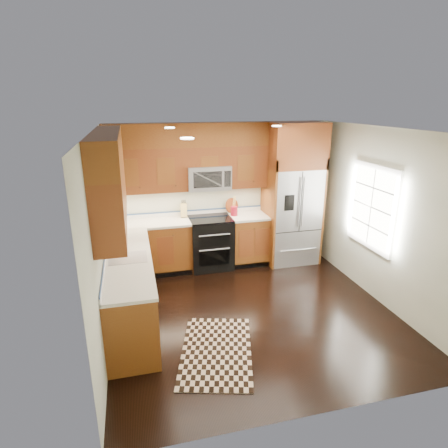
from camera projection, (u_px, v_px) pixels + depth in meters
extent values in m
plane|color=black|center=(251.00, 310.00, 5.53)|extent=(4.00, 4.00, 0.00)
cube|color=silver|center=(219.00, 194.00, 6.96)|extent=(4.00, 0.02, 2.60)
cube|color=silver|center=(101.00, 240.00, 4.66)|extent=(0.02, 4.00, 2.60)
cube|color=silver|center=(381.00, 217.00, 5.59)|extent=(0.02, 4.00, 2.60)
cube|color=white|center=(372.00, 207.00, 5.73)|extent=(0.04, 1.10, 1.30)
cube|color=white|center=(372.00, 207.00, 5.73)|extent=(0.02, 0.95, 1.15)
cube|color=brown|center=(152.00, 249.00, 6.65)|extent=(1.37, 0.60, 0.90)
cube|color=brown|center=(249.00, 240.00, 7.07)|extent=(0.72, 0.60, 0.90)
cube|color=brown|center=(131.00, 290.00, 5.18)|extent=(0.60, 2.40, 0.90)
cube|color=silver|center=(192.00, 220.00, 6.67)|extent=(2.85, 0.62, 0.04)
cube|color=silver|center=(128.00, 259.00, 5.03)|extent=(0.62, 2.40, 0.04)
cube|color=brown|center=(190.00, 169.00, 6.52)|extent=(2.85, 0.33, 0.75)
cube|color=brown|center=(111.00, 194.00, 4.72)|extent=(0.33, 2.40, 0.75)
cube|color=brown|center=(189.00, 135.00, 6.33)|extent=(2.85, 0.33, 0.40)
cube|color=brown|center=(107.00, 148.00, 4.54)|extent=(0.33, 2.40, 0.40)
cube|color=black|center=(211.00, 243.00, 6.87)|extent=(0.76, 0.64, 0.92)
cube|color=black|center=(210.00, 219.00, 6.72)|extent=(0.76, 0.60, 0.02)
cube|color=black|center=(214.00, 241.00, 6.53)|extent=(0.55, 0.01, 0.18)
cube|color=black|center=(214.00, 258.00, 6.63)|extent=(0.55, 0.01, 0.28)
cylinder|color=#B2B2B7|center=(215.00, 235.00, 6.47)|extent=(0.55, 0.02, 0.02)
cylinder|color=#B2B2B7|center=(215.00, 250.00, 6.55)|extent=(0.55, 0.02, 0.02)
cube|color=#B2B2B7|center=(208.00, 177.00, 6.61)|extent=(0.76, 0.40, 0.42)
cube|color=black|center=(208.00, 180.00, 6.42)|extent=(0.50, 0.01, 0.28)
cube|color=#B2B2B7|center=(291.00, 215.00, 7.05)|extent=(0.90, 0.74, 1.80)
cube|color=black|center=(301.00, 202.00, 6.60)|extent=(0.01, 0.01, 1.08)
cube|color=black|center=(289.00, 203.00, 6.54)|extent=(0.18, 0.01, 0.28)
cube|color=brown|center=(268.00, 212.00, 6.91)|extent=(0.04, 0.74, 2.00)
cube|color=brown|center=(314.00, 208.00, 7.13)|extent=(0.04, 0.74, 2.00)
cube|color=brown|center=(295.00, 145.00, 6.64)|extent=(0.98, 0.74, 0.80)
cube|color=#B2B2B7|center=(128.00, 257.00, 5.02)|extent=(0.50, 0.42, 0.02)
cylinder|color=#B2B2B7|center=(112.00, 244.00, 5.14)|extent=(0.02, 0.02, 0.28)
torus|color=#B2B2B7|center=(111.00, 236.00, 5.02)|extent=(0.18, 0.02, 0.18)
cube|color=black|center=(217.00, 351.00, 4.63)|extent=(1.20, 1.59, 0.01)
cube|color=tan|center=(184.00, 210.00, 6.79)|extent=(0.13, 0.17, 0.24)
cylinder|color=maroon|center=(234.00, 211.00, 6.86)|extent=(0.17, 0.17, 0.17)
cylinder|color=brown|center=(232.00, 212.00, 7.06)|extent=(0.38, 0.38, 0.02)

